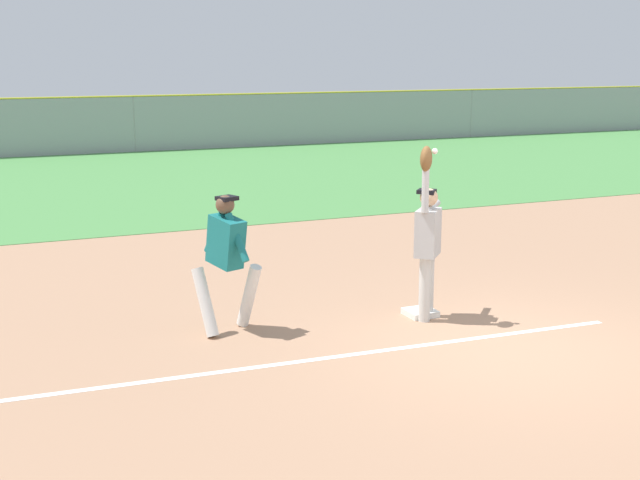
{
  "coord_description": "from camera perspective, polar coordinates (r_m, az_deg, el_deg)",
  "views": [
    {
      "loc": [
        -5.71,
        -7.88,
        3.39
      ],
      "look_at": [
        -1.55,
        1.91,
        1.05
      ],
      "focal_mm": 47.77,
      "sensor_mm": 36.0,
      "label": 1
    }
  ],
  "objects": [
    {
      "name": "runner",
      "position": [
        10.44,
        -6.3,
        -0.92
      ],
      "size": [
        0.87,
        0.82,
        1.72
      ],
      "rotation": [
        0.0,
        0.0,
        0.36
      ],
      "color": "white",
      "rests_on": "ground_plane"
    },
    {
      "name": "outfield_fence",
      "position": [
        30.67,
        -12.34,
        7.62
      ],
      "size": [
        55.35,
        0.08,
        1.97
      ],
      "color": "#93999E",
      "rests_on": "ground_plane"
    },
    {
      "name": "baseball",
      "position": [
        10.61,
        7.7,
        5.92
      ],
      "size": [
        0.07,
        0.07,
        0.07
      ],
      "primitive_type": "sphere",
      "color": "white"
    },
    {
      "name": "chalk_foul_line",
      "position": [
        9.24,
        -12.69,
        -9.39
      ],
      "size": [
        11.99,
        0.61,
        0.01
      ],
      "primitive_type": "cube",
      "rotation": [
        0.0,
        0.0,
        -0.04
      ],
      "color": "white",
      "rests_on": "ground_plane"
    },
    {
      "name": "first_base",
      "position": [
        11.35,
        6.74,
        -4.85
      ],
      "size": [
        0.39,
        0.39,
        0.08
      ],
      "primitive_type": "cube",
      "rotation": [
        0.0,
        0.0,
        0.02
      ],
      "color": "white",
      "rests_on": "ground_plane"
    },
    {
      "name": "ground_plane",
      "position": [
        10.3,
        12.27,
        -7.09
      ],
      "size": [
        71.27,
        71.27,
        0.0
      ],
      "primitive_type": "plane",
      "color": "tan"
    },
    {
      "name": "parked_car_white",
      "position": [
        35.56,
        0.29,
        8.01
      ],
      "size": [
        4.43,
        2.17,
        1.25
      ],
      "rotation": [
        0.0,
        0.0,
        0.01
      ],
      "color": "white",
      "rests_on": "ground_plane"
    },
    {
      "name": "fielder",
      "position": [
        10.93,
        7.21,
        0.33
      ],
      "size": [
        0.69,
        0.73,
        2.28
      ],
      "rotation": [
        0.0,
        0.0,
        2.4
      ],
      "color": "silver",
      "rests_on": "ground_plane"
    },
    {
      "name": "outfield_grass",
      "position": [
        23.95,
        -9.03,
        4.12
      ],
      "size": [
        55.27,
        14.06,
        0.01
      ],
      "primitive_type": "cube",
      "color": "#4C8C47",
      "rests_on": "ground_plane"
    },
    {
      "name": "parked_car_black",
      "position": [
        33.68,
        -9.2,
        7.61
      ],
      "size": [
        4.51,
        2.33,
        1.25
      ],
      "rotation": [
        0.0,
        0.0,
        -0.06
      ],
      "color": "black",
      "rests_on": "ground_plane"
    }
  ]
}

